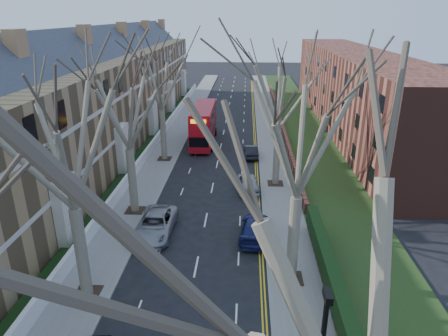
# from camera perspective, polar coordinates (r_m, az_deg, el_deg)

# --- Properties ---
(pavement_left) EXTENTS (3.00, 102.00, 0.12)m
(pavement_left) POSITION_cam_1_polar(r_m,az_deg,el_deg) (53.46, -6.50, 5.27)
(pavement_left) COLOR slate
(pavement_left) RESTS_ON ground
(pavement_right) EXTENTS (3.00, 102.00, 0.12)m
(pavement_right) POSITION_cam_1_polar(r_m,az_deg,el_deg) (52.80, 6.50, 5.07)
(pavement_right) COLOR slate
(pavement_right) RESTS_ON ground
(terrace_left) EXTENTS (9.70, 78.00, 13.60)m
(terrace_left) POSITION_cam_1_polar(r_m,az_deg,el_deg) (46.65, -17.84, 8.97)
(terrace_left) COLOR #9B7C4F
(terrace_left) RESTS_ON ground
(flats_right) EXTENTS (13.97, 54.00, 10.00)m
(flats_right) POSITION_cam_1_polar(r_m,az_deg,el_deg) (57.39, 18.20, 10.51)
(flats_right) COLOR brown
(flats_right) RESTS_ON ground
(front_wall_left) EXTENTS (0.30, 78.00, 1.00)m
(front_wall_left) POSITION_cam_1_polar(r_m,az_deg,el_deg) (46.12, -10.16, 3.20)
(front_wall_left) COLOR white
(front_wall_left) RESTS_ON ground
(grass_verge_right) EXTENTS (6.00, 102.00, 0.06)m
(grass_verge_right) POSITION_cam_1_polar(r_m,az_deg,el_deg) (53.24, 11.36, 5.02)
(grass_verge_right) COLOR #223A15
(grass_verge_right) RESTS_ON ground
(tree_left_mid) EXTENTS (10.50, 10.50, 14.71)m
(tree_left_mid) POSITION_cam_1_polar(r_m,az_deg,el_deg) (20.28, -22.05, 5.18)
(tree_left_mid) COLOR #726751
(tree_left_mid) RESTS_ON ground
(tree_left_far) EXTENTS (10.15, 10.15, 14.22)m
(tree_left_far) POSITION_cam_1_polar(r_m,az_deg,el_deg) (29.46, -14.01, 10.07)
(tree_left_far) COLOR #726751
(tree_left_far) RESTS_ON ground
(tree_left_dist) EXTENTS (10.50, 10.50, 14.71)m
(tree_left_dist) POSITION_cam_1_polar(r_m,az_deg,el_deg) (40.89, -9.20, 13.84)
(tree_left_dist) COLOR #726751
(tree_left_dist) RESTS_ON ground
(tree_right_near) EXTENTS (10.85, 10.85, 15.20)m
(tree_right_near) POSITION_cam_1_polar(r_m,az_deg,el_deg) (7.92, 24.52, -18.10)
(tree_right_near) COLOR #726751
(tree_right_near) RESTS_ON ground
(tree_right_mid) EXTENTS (10.50, 10.50, 14.71)m
(tree_right_mid) POSITION_cam_1_polar(r_m,az_deg,el_deg) (20.50, 11.07, 6.50)
(tree_right_mid) COLOR #726751
(tree_right_mid) RESTS_ON ground
(tree_right_far) EXTENTS (10.15, 10.15, 14.22)m
(tree_right_far) POSITION_cam_1_polar(r_m,az_deg,el_deg) (34.20, 8.07, 11.96)
(tree_right_far) COLOR #726751
(tree_right_far) RESTS_ON ground
(double_decker_bus) EXTENTS (2.69, 10.31, 4.33)m
(double_decker_bus) POSITION_cam_1_polar(r_m,az_deg,el_deg) (47.87, -2.93, 6.05)
(double_decker_bus) COLOR #A30B16
(double_decker_bus) RESTS_ON ground
(car_left_far) EXTENTS (2.55, 5.42, 1.50)m
(car_left_far) POSITION_cam_1_polar(r_m,az_deg,el_deg) (28.78, -9.78, -7.95)
(car_left_far) COLOR #929397
(car_left_far) RESTS_ON ground
(car_right_near) EXTENTS (2.43, 4.90, 1.37)m
(car_right_near) POSITION_cam_1_polar(r_m,az_deg,el_deg) (28.15, 4.44, -8.54)
(car_right_near) COLOR navy
(car_right_near) RESTS_ON ground
(car_right_mid) EXTENTS (2.27, 4.59, 1.50)m
(car_right_mid) POSITION_cam_1_polar(r_m,az_deg,el_deg) (35.14, 3.42, -2.08)
(car_right_mid) COLOR #97989F
(car_right_mid) RESTS_ON ground
(car_right_far) EXTENTS (1.64, 3.97, 1.28)m
(car_right_far) POSITION_cam_1_polar(r_m,az_deg,el_deg) (43.47, 3.87, 2.40)
(car_right_far) COLOR black
(car_right_far) RESTS_ON ground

